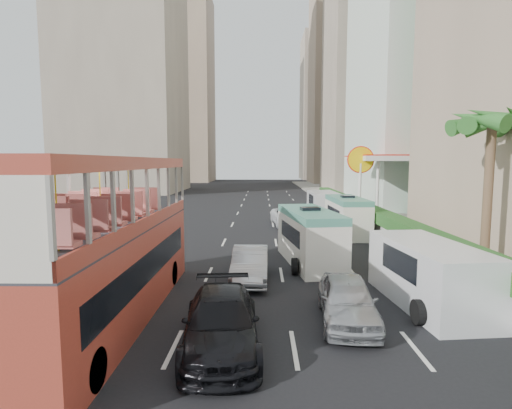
{
  "coord_description": "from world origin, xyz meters",
  "views": [
    {
      "loc": [
        -1.25,
        -12.07,
        4.92
      ],
      "look_at": [
        -1.5,
        4.0,
        3.2
      ],
      "focal_mm": 28.0,
      "sensor_mm": 36.0,
      "label": 1
    }
  ],
  "objects_px": {
    "car_silver_lane_a": "(250,280)",
    "shell_station": "(390,187)",
    "palm_tree": "(487,200)",
    "van_asset": "(289,225)",
    "minibus_near": "(310,237)",
    "minibus_far": "(347,216)",
    "panel_van_near": "(428,274)",
    "car_silver_lane_b": "(347,322)",
    "panel_van_far": "(323,205)",
    "car_black": "(221,347)",
    "double_decker_bus": "(109,240)"
  },
  "relations": [
    {
      "from": "car_silver_lane_a",
      "to": "shell_station",
      "type": "relative_size",
      "value": 0.52
    },
    {
      "from": "palm_tree",
      "to": "shell_station",
      "type": "xyz_separation_m",
      "value": [
        2.2,
        19.0,
        -0.63
      ]
    },
    {
      "from": "van_asset",
      "to": "minibus_near",
      "type": "height_order",
      "value": "minibus_near"
    },
    {
      "from": "minibus_far",
      "to": "panel_van_near",
      "type": "xyz_separation_m",
      "value": [
        -0.04,
        -13.36,
        -0.19
      ]
    },
    {
      "from": "palm_tree",
      "to": "minibus_near",
      "type": "bearing_deg",
      "value": 156.23
    },
    {
      "from": "car_silver_lane_b",
      "to": "panel_van_far",
      "type": "height_order",
      "value": "panel_van_far"
    },
    {
      "from": "car_silver_lane_a",
      "to": "panel_van_far",
      "type": "relative_size",
      "value": 0.74
    },
    {
      "from": "shell_station",
      "to": "minibus_near",
      "type": "bearing_deg",
      "value": -119.17
    },
    {
      "from": "car_black",
      "to": "minibus_near",
      "type": "relative_size",
      "value": 0.82
    },
    {
      "from": "car_black",
      "to": "minibus_near",
      "type": "xyz_separation_m",
      "value": [
        3.39,
        8.88,
        1.3
      ]
    },
    {
      "from": "double_decker_bus",
      "to": "palm_tree",
      "type": "relative_size",
      "value": 1.72
    },
    {
      "from": "double_decker_bus",
      "to": "car_black",
      "type": "relative_size",
      "value": 2.27
    },
    {
      "from": "double_decker_bus",
      "to": "panel_van_far",
      "type": "xyz_separation_m",
      "value": [
        10.25,
        23.54,
        -1.41
      ]
    },
    {
      "from": "panel_van_near",
      "to": "minibus_near",
      "type": "bearing_deg",
      "value": 115.58
    },
    {
      "from": "car_silver_lane_b",
      "to": "minibus_near",
      "type": "xyz_separation_m",
      "value": [
        -0.32,
        7.12,
        1.3
      ]
    },
    {
      "from": "minibus_near",
      "to": "palm_tree",
      "type": "distance_m",
      "value": 7.66
    },
    {
      "from": "minibus_near",
      "to": "panel_van_near",
      "type": "xyz_separation_m",
      "value": [
        3.41,
        -5.58,
        -0.22
      ]
    },
    {
      "from": "car_silver_lane_b",
      "to": "panel_van_near",
      "type": "distance_m",
      "value": 3.62
    },
    {
      "from": "car_silver_lane_a",
      "to": "van_asset",
      "type": "relative_size",
      "value": 0.8
    },
    {
      "from": "car_silver_lane_a",
      "to": "minibus_far",
      "type": "height_order",
      "value": "minibus_far"
    },
    {
      "from": "panel_van_near",
      "to": "palm_tree",
      "type": "relative_size",
      "value": 0.84
    },
    {
      "from": "van_asset",
      "to": "car_silver_lane_b",
      "type": "bearing_deg",
      "value": -94.33
    },
    {
      "from": "minibus_near",
      "to": "panel_van_near",
      "type": "bearing_deg",
      "value": -67.19
    },
    {
      "from": "minibus_far",
      "to": "shell_station",
      "type": "relative_size",
      "value": 0.71
    },
    {
      "from": "car_silver_lane_b",
      "to": "palm_tree",
      "type": "relative_size",
      "value": 0.64
    },
    {
      "from": "minibus_far",
      "to": "panel_van_far",
      "type": "xyz_separation_m",
      "value": [
        -0.25,
        8.79,
        -0.15
      ]
    },
    {
      "from": "panel_van_far",
      "to": "shell_station",
      "type": "height_order",
      "value": "shell_station"
    },
    {
      "from": "double_decker_bus",
      "to": "shell_station",
      "type": "bearing_deg",
      "value": 55.18
    },
    {
      "from": "car_silver_lane_b",
      "to": "panel_van_near",
      "type": "height_order",
      "value": "panel_van_near"
    },
    {
      "from": "minibus_far",
      "to": "panel_van_far",
      "type": "height_order",
      "value": "minibus_far"
    },
    {
      "from": "panel_van_far",
      "to": "double_decker_bus",
      "type": "bearing_deg",
      "value": -114.99
    },
    {
      "from": "panel_van_near",
      "to": "palm_tree",
      "type": "bearing_deg",
      "value": 32.22
    },
    {
      "from": "panel_van_far",
      "to": "shell_station",
      "type": "bearing_deg",
      "value": -6.82
    },
    {
      "from": "shell_station",
      "to": "double_decker_bus",
      "type": "bearing_deg",
      "value": -124.82
    },
    {
      "from": "car_black",
      "to": "palm_tree",
      "type": "bearing_deg",
      "value": 25.65
    },
    {
      "from": "van_asset",
      "to": "minibus_near",
      "type": "relative_size",
      "value": 0.88
    },
    {
      "from": "double_decker_bus",
      "to": "minibus_far",
      "type": "bearing_deg",
      "value": 54.54
    },
    {
      "from": "car_silver_lane_b",
      "to": "panel_van_far",
      "type": "distance_m",
      "value": 23.89
    },
    {
      "from": "minibus_near",
      "to": "car_silver_lane_b",
      "type": "bearing_deg",
      "value": -96.07
    },
    {
      "from": "palm_tree",
      "to": "car_black",
      "type": "bearing_deg",
      "value": -149.73
    },
    {
      "from": "car_silver_lane_a",
      "to": "minibus_near",
      "type": "relative_size",
      "value": 0.7
    },
    {
      "from": "double_decker_bus",
      "to": "car_black",
      "type": "distance_m",
      "value": 4.85
    },
    {
      "from": "double_decker_bus",
      "to": "minibus_far",
      "type": "xyz_separation_m",
      "value": [
        10.5,
        14.75,
        -1.26
      ]
    },
    {
      "from": "panel_van_near",
      "to": "palm_tree",
      "type": "xyz_separation_m",
      "value": [
        3.33,
        2.61,
        2.3
      ]
    },
    {
      "from": "minibus_far",
      "to": "shell_station",
      "type": "xyz_separation_m",
      "value": [
        5.5,
        8.25,
        1.48
      ]
    },
    {
      "from": "double_decker_bus",
      "to": "car_black",
      "type": "height_order",
      "value": "double_decker_bus"
    },
    {
      "from": "minibus_near",
      "to": "van_asset",
      "type": "bearing_deg",
      "value": 82.32
    },
    {
      "from": "van_asset",
      "to": "minibus_near",
      "type": "distance_m",
      "value": 11.8
    },
    {
      "from": "car_silver_lane_b",
      "to": "car_black",
      "type": "relative_size",
      "value": 0.85
    },
    {
      "from": "car_silver_lane_b",
      "to": "car_black",
      "type": "height_order",
      "value": "same"
    }
  ]
}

